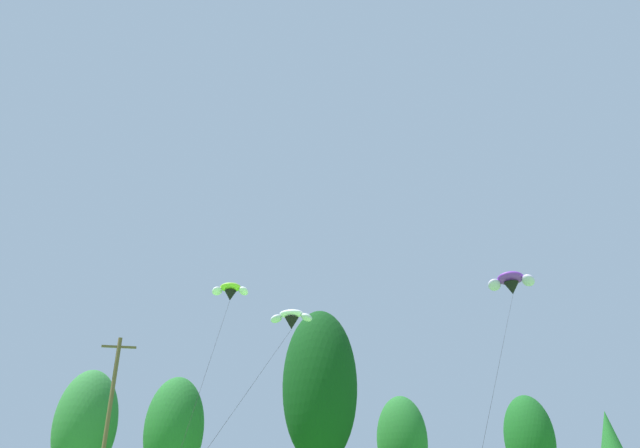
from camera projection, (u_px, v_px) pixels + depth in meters
name	position (u px, v px, depth m)	size (l,w,h in m)	color
treeline_tree_c	(85.00, 425.00, 41.61)	(4.56, 4.56, 10.23)	#472D19
treeline_tree_d	(174.00, 429.00, 42.39)	(4.46, 4.46, 9.85)	#472D19
treeline_tree_e	(320.00, 385.00, 44.49)	(5.96, 5.96, 15.41)	#472D19
treeline_tree_f	(402.00, 440.00, 47.07)	(4.27, 4.27, 9.14)	#472D19
treeline_tree_g	(530.00, 439.00, 50.23)	(4.41, 4.41, 9.68)	#472D19
treeline_tree_h	(612.00, 447.00, 49.69)	(3.42, 3.42, 8.26)	#472D19
utility_pole	(108.00, 421.00, 34.97)	(2.20, 0.26, 11.05)	brown
parafoil_kite_high_lime_white	(230.00, 291.00, 34.26)	(3.48, 13.02, 12.35)	#93D633
parafoil_kite_mid_purple	(511.00, 283.00, 40.65)	(12.95, 14.88, 14.80)	purple
parafoil_kite_far_white	(291.00, 319.00, 31.75)	(7.03, 10.67, 10.13)	white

